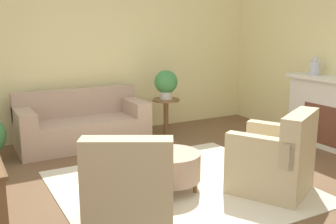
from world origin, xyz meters
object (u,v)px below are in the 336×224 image
side_table (166,111)px  vase_mantel_near (315,68)px  potted_plant_on_side_table (166,83)px  armchair_left (130,192)px  couch (82,125)px  ottoman_table (171,166)px  armchair_right (276,161)px

side_table → vase_mantel_near: size_ratio=2.23×
side_table → potted_plant_on_side_table: size_ratio=1.31×
potted_plant_on_side_table → armchair_left: bearing=-124.2°
couch → ottoman_table: (0.35, -2.14, -0.03)m
couch → potted_plant_on_side_table: size_ratio=4.07×
armchair_left → armchair_right: bearing=0.0°
armchair_left → armchair_right: size_ratio=1.00×
side_table → vase_mantel_near: (1.81, -1.41, 0.75)m
ottoman_table → potted_plant_on_side_table: potted_plant_on_side_table is taller
armchair_left → couch: bearing=82.2°
side_table → vase_mantel_near: bearing=-37.9°
armchair_left → vase_mantel_near: size_ratio=3.77×
couch → armchair_left: 2.74m
armchair_left → ottoman_table: bearing=38.2°
ottoman_table → vase_mantel_near: (2.83, 0.59, 0.88)m
vase_mantel_near → potted_plant_on_side_table: (-1.81, 1.41, -0.29)m
couch → ottoman_table: couch is taller
armchair_right → potted_plant_on_side_table: potted_plant_on_side_table is taller
vase_mantel_near → potted_plant_on_side_table: vase_mantel_near is taller
armchair_right → potted_plant_on_side_table: bearing=89.2°
couch → side_table: (1.37, -0.15, 0.10)m
armchair_left → potted_plant_on_side_table: 3.15m
couch → armchair_right: size_ratio=1.85×
armchair_right → ottoman_table: 1.14m
armchair_left → vase_mantel_near: bearing=18.1°
armchair_left → side_table: bearing=55.8°
armchair_right → couch: bearing=116.2°
couch → vase_mantel_near: bearing=-26.0°
side_table → vase_mantel_near: vase_mantel_near is taller
ottoman_table → armchair_left: bearing=-141.8°
couch → armchair_right: (1.34, -2.72, 0.05)m
vase_mantel_near → potted_plant_on_side_table: size_ratio=0.58×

